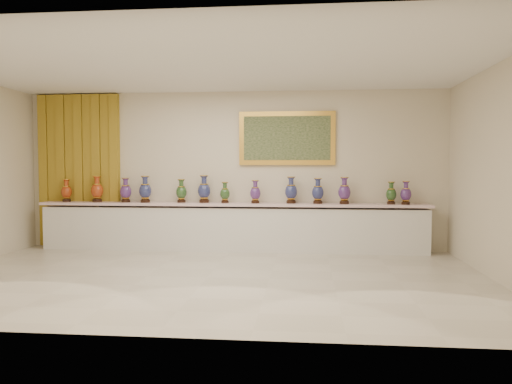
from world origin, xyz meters
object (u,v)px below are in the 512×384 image
counter (231,228)px  vase_1 (97,190)px  vase_2 (126,191)px  vase_0 (67,192)px

counter → vase_1: 2.69m
vase_1 → vase_2: bearing=-0.8°
vase_1 → vase_2: (0.57, -0.01, -0.02)m
vase_1 → vase_2: vase_1 is taller
vase_2 → counter: bearing=0.5°
counter → vase_2: (-2.03, -0.02, 0.67)m
counter → vase_2: vase_2 is taller
counter → vase_1: bearing=-179.8°
vase_1 → counter: bearing=0.2°
vase_0 → vase_2: size_ratio=0.94×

